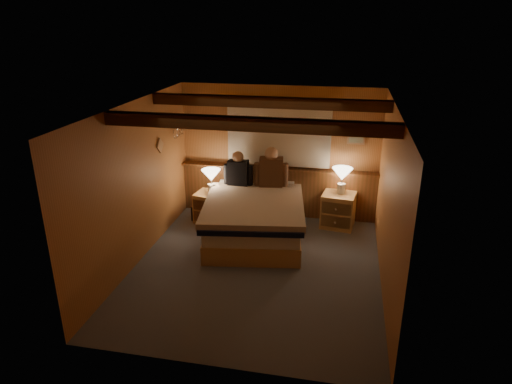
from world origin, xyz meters
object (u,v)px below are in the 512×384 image
(person_left, at_px, (238,171))
(person_right, at_px, (271,170))
(duffel_bag, at_px, (205,212))
(bed, at_px, (254,218))
(nightstand_right, at_px, (338,210))
(lamp_left, at_px, (211,177))
(lamp_right, at_px, (342,176))
(nightstand_left, at_px, (210,207))

(person_left, height_order, person_right, person_right)
(duffel_bag, bearing_deg, person_left, 9.70)
(bed, xyz_separation_m, nightstand_right, (1.36, 0.76, -0.06))
(lamp_left, distance_m, duffel_bag, 0.73)
(duffel_bag, bearing_deg, lamp_left, -16.18)
(lamp_right, distance_m, person_right, 1.23)
(nightstand_right, xyz_separation_m, lamp_left, (-2.25, -0.23, 0.55))
(bed, height_order, person_left, person_left)
(duffel_bag, bearing_deg, nightstand_left, -26.22)
(person_right, bearing_deg, lamp_right, -3.18)
(lamp_left, bearing_deg, lamp_right, 7.05)
(bed, relative_size, person_right, 3.06)
(person_left, bearing_deg, bed, -57.90)
(lamp_left, relative_size, person_left, 0.69)
(nightstand_left, bearing_deg, person_right, 19.40)
(nightstand_left, height_order, lamp_right, lamp_right)
(bed, xyz_separation_m, person_left, (-0.43, 0.67, 0.58))
(lamp_right, bearing_deg, lamp_left, -172.95)
(nightstand_left, bearing_deg, lamp_left, 28.48)
(lamp_right, distance_m, person_left, 1.82)
(nightstand_left, relative_size, lamp_right, 1.21)
(lamp_left, height_order, duffel_bag, lamp_left)
(nightstand_right, distance_m, person_right, 1.38)
(nightstand_right, relative_size, lamp_right, 1.34)
(bed, bearing_deg, nightstand_right, 20.84)
(bed, xyz_separation_m, duffel_bag, (-1.04, 0.58, -0.22))
(nightstand_right, bearing_deg, lamp_right, 69.83)
(bed, distance_m, lamp_right, 1.70)
(person_right, bearing_deg, nightstand_left, -176.44)
(lamp_left, height_order, lamp_right, lamp_right)
(bed, bearing_deg, lamp_right, 21.94)
(bed, relative_size, person_left, 3.51)
(lamp_right, bearing_deg, nightstand_left, -172.74)
(nightstand_left, bearing_deg, person_left, 26.03)
(lamp_right, xyz_separation_m, person_right, (-1.23, -0.09, 0.05))
(lamp_right, bearing_deg, bed, -149.73)
(person_right, relative_size, duffel_bag, 1.61)
(nightstand_right, distance_m, duffel_bag, 2.42)
(nightstand_left, xyz_separation_m, duffel_bag, (-0.12, 0.06, -0.13))
(duffel_bag, bearing_deg, bed, -27.91)
(nightstand_right, distance_m, person_left, 1.90)
(nightstand_right, height_order, lamp_left, lamp_left)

